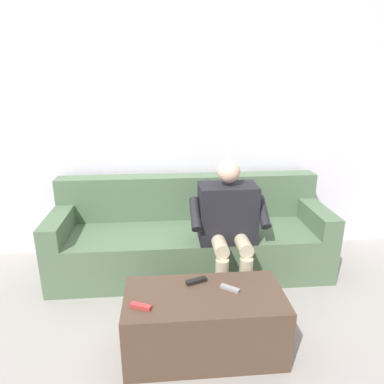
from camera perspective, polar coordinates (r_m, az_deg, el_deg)
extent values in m
plane|color=gray|center=(2.66, 1.17, -20.19)|extent=(8.00, 8.00, 0.00)
cube|color=silver|center=(3.27, -0.90, 12.15)|extent=(5.35, 0.06, 2.62)
cube|color=#516B4C|center=(3.05, -0.02, -10.22)|extent=(2.06, 0.57, 0.40)
cube|color=#516B4C|center=(3.30, -0.58, -4.02)|extent=(2.39, 0.18, 0.81)
cube|color=#516B4C|center=(3.29, 19.87, -7.42)|extent=(0.16, 0.57, 0.59)
cube|color=#516B4C|center=(3.13, -21.06, -8.91)|extent=(0.16, 0.57, 0.59)
cube|color=#4C3828|center=(2.31, 2.03, -20.73)|extent=(0.98, 0.48, 0.41)
cube|color=black|center=(2.77, 5.86, -3.44)|extent=(0.45, 0.27, 0.47)
sphere|color=beige|center=(2.67, 6.09, 3.43)|extent=(0.18, 0.18, 0.18)
cylinder|color=#C6B793|center=(2.71, 8.27, -8.16)|extent=(0.11, 0.33, 0.11)
cylinder|color=#C6B793|center=(2.68, 4.48, -8.37)|extent=(0.11, 0.33, 0.11)
cylinder|color=#C6B793|center=(2.70, 8.83, -14.60)|extent=(0.10, 0.10, 0.40)
cylinder|color=#C6B793|center=(2.67, 4.93, -14.90)|extent=(0.10, 0.10, 0.40)
cylinder|color=black|center=(2.75, 11.63, -3.22)|extent=(0.08, 0.27, 0.22)
cylinder|color=black|center=(2.65, 0.54, -3.65)|extent=(0.08, 0.27, 0.22)
cube|color=gray|center=(2.23, 6.30, -15.58)|extent=(0.12, 0.10, 0.02)
cube|color=#B73333|center=(2.09, -8.48, -18.23)|extent=(0.13, 0.08, 0.02)
cube|color=black|center=(2.28, 0.73, -14.52)|extent=(0.14, 0.08, 0.03)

